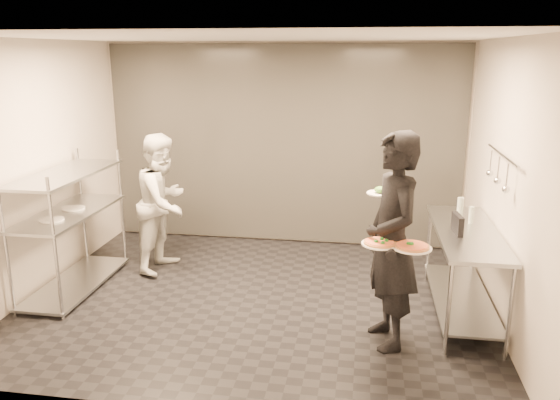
% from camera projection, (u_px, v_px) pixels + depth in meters
% --- Properties ---
extents(room_shell, '(5.00, 4.00, 2.80)m').
position_uv_depth(room_shell, '(274.00, 156.00, 6.83)').
color(room_shell, black).
rests_on(room_shell, ground).
extents(pass_rack, '(0.60, 1.60, 1.50)m').
position_uv_depth(pass_rack, '(70.00, 224.00, 6.19)').
color(pass_rack, '#B4B6BB').
rests_on(pass_rack, ground).
extents(prep_counter, '(0.60, 1.80, 0.92)m').
position_uv_depth(prep_counter, '(464.00, 257.00, 5.58)').
color(prep_counter, '#B4B6BB').
rests_on(prep_counter, ground).
extents(utensil_rail, '(0.07, 1.20, 0.31)m').
position_uv_depth(utensil_rail, '(499.00, 170.00, 5.30)').
color(utensil_rail, '#B4B6BB').
rests_on(utensil_rail, room_shell).
extents(waiter, '(0.68, 0.84, 2.01)m').
position_uv_depth(waiter, '(392.00, 241.00, 4.92)').
color(waiter, black).
rests_on(waiter, ground).
extents(chef, '(0.79, 0.94, 1.72)m').
position_uv_depth(chef, '(163.00, 203.00, 6.74)').
color(chef, beige).
rests_on(chef, ground).
extents(pizza_plate_near, '(0.32, 0.32, 0.05)m').
position_uv_depth(pizza_plate_near, '(380.00, 243.00, 4.75)').
color(pizza_plate_near, silver).
rests_on(pizza_plate_near, waiter).
extents(pizza_plate_far, '(0.34, 0.34, 0.05)m').
position_uv_depth(pizza_plate_far, '(412.00, 247.00, 4.67)').
color(pizza_plate_far, silver).
rests_on(pizza_plate_far, waiter).
extents(salad_plate, '(0.26, 0.26, 0.07)m').
position_uv_depth(salad_plate, '(381.00, 191.00, 5.11)').
color(salad_plate, silver).
rests_on(salad_plate, waiter).
extents(pos_monitor, '(0.08, 0.27, 0.19)m').
position_uv_depth(pos_monitor, '(457.00, 224.00, 5.38)').
color(pos_monitor, black).
rests_on(pos_monitor, prep_counter).
extents(bottle_green, '(0.07, 0.07, 0.24)m').
position_uv_depth(bottle_green, '(460.00, 209.00, 5.82)').
color(bottle_green, gray).
rests_on(bottle_green, prep_counter).
extents(bottle_clear, '(0.05, 0.05, 0.18)m').
position_uv_depth(bottle_clear, '(471.00, 215.00, 5.70)').
color(bottle_clear, gray).
rests_on(bottle_clear, prep_counter).
extents(bottle_dark, '(0.06, 0.06, 0.20)m').
position_uv_depth(bottle_dark, '(458.00, 209.00, 5.91)').
color(bottle_dark, black).
rests_on(bottle_dark, prep_counter).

